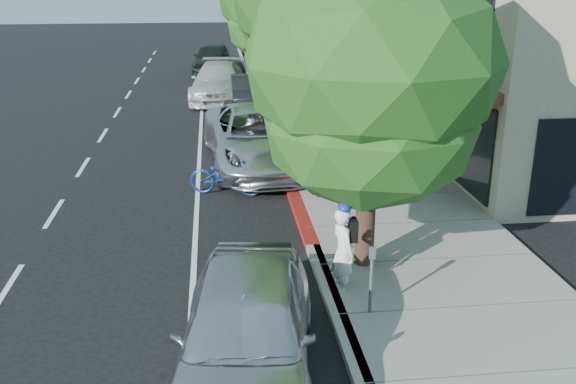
{
  "coord_description": "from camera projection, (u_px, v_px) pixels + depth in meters",
  "views": [
    {
      "loc": [
        -2.04,
        -13.76,
        5.95
      ],
      "look_at": [
        -0.54,
        -0.86,
        1.35
      ],
      "focal_mm": 40.0,
      "sensor_mm": 36.0,
      "label": 1
    }
  ],
  "objects": [
    {
      "name": "dark_sedan",
      "position": [
        248.0,
        91.0,
        28.38
      ],
      "size": [
        1.45,
        4.13,
        1.36
      ],
      "primitive_type": "imported",
      "rotation": [
        0.0,
        0.0,
        0.0
      ],
      "color": "black",
      "rests_on": "ground"
    },
    {
      "name": "sidewalk",
      "position": [
        338.0,
        140.0,
        22.8
      ],
      "size": [
        4.6,
        56.0,
        0.15
      ],
      "primitive_type": "cube",
      "color": "gray",
      "rests_on": "ground"
    },
    {
      "name": "cyclist",
      "position": [
        343.0,
        252.0,
        12.01
      ],
      "size": [
        0.57,
        0.73,
        1.75
      ],
      "primitive_type": "imported",
      "rotation": [
        0.0,
        0.0,
        1.84
      ],
      "color": "white",
      "rests_on": "ground"
    },
    {
      "name": "ground",
      "position": [
        307.0,
        233.0,
        15.09
      ],
      "size": [
        120.0,
        120.0,
        0.0
      ],
      "primitive_type": "plane",
      "color": "black",
      "rests_on": "ground"
    },
    {
      "name": "pedestrian",
      "position": [
        394.0,
        130.0,
        20.41
      ],
      "size": [
        1.01,
        0.93,
        1.69
      ],
      "primitive_type": "imported",
      "rotation": [
        0.0,
        0.0,
        3.58
      ],
      "color": "black",
      "rests_on": "sidewalk"
    },
    {
      "name": "curb_red_segment",
      "position": [
        301.0,
        215.0,
        16.0
      ],
      "size": [
        0.32,
        4.0,
        0.15
      ],
      "primitive_type": "cube",
      "color": "maroon",
      "rests_on": "ground"
    },
    {
      "name": "street_tree_2",
      "position": [
        293.0,
        19.0,
        23.17
      ],
      "size": [
        4.04,
        4.04,
        6.68
      ],
      "color": "black",
      "rests_on": "ground"
    },
    {
      "name": "storefront_building",
      "position": [
        447.0,
        18.0,
        31.82
      ],
      "size": [
        10.0,
        36.0,
        7.0
      ],
      "primitive_type": "cube",
      "color": "tan",
      "rests_on": "ground"
    },
    {
      "name": "street_tree_0",
      "position": [
        372.0,
        66.0,
        11.92
      ],
      "size": [
        4.91,
        4.91,
        6.99
      ],
      "color": "black",
      "rests_on": "ground"
    },
    {
      "name": "curb",
      "position": [
        274.0,
        142.0,
        22.55
      ],
      "size": [
        0.3,
        56.0,
        0.15
      ],
      "primitive_type": "cube",
      "color": "#9E998E",
      "rests_on": "ground"
    },
    {
      "name": "bicycle",
      "position": [
        226.0,
        176.0,
        17.46
      ],
      "size": [
        2.17,
        1.28,
        1.08
      ],
      "primitive_type": "imported",
      "rotation": [
        0.0,
        0.0,
        1.28
      ],
      "color": "navy",
      "rests_on": "ground"
    },
    {
      "name": "white_pickup",
      "position": [
        218.0,
        82.0,
        29.84
      ],
      "size": [
        2.9,
        5.96,
        1.67
      ],
      "primitive_type": "imported",
      "rotation": [
        0.0,
        0.0,
        -0.1
      ],
      "color": "silver",
      "rests_on": "ground"
    },
    {
      "name": "near_car_a",
      "position": [
        246.0,
        331.0,
        9.47
      ],
      "size": [
        2.59,
        5.2,
        1.7
      ],
      "primitive_type": "imported",
      "rotation": [
        0.0,
        0.0,
        -0.12
      ],
      "color": "#BBBBC0",
      "rests_on": "ground"
    },
    {
      "name": "dark_suv_far",
      "position": [
        212.0,
        58.0,
        37.41
      ],
      "size": [
        2.44,
        5.14,
        1.7
      ],
      "primitive_type": "imported",
      "rotation": [
        0.0,
        0.0,
        -0.09
      ],
      "color": "black",
      "rests_on": "ground"
    },
    {
      "name": "silver_suv",
      "position": [
        259.0,
        138.0,
        19.86
      ],
      "size": [
        3.53,
        6.79,
        1.83
      ],
      "primitive_type": "imported",
      "rotation": [
        0.0,
        0.0,
        0.08
      ],
      "color": "silver",
      "rests_on": "ground"
    }
  ]
}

